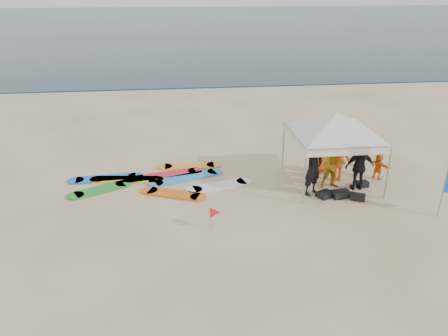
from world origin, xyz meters
name	(u,v)px	position (x,y,z in m)	size (l,w,h in m)	color
ground	(201,253)	(0.00, 0.00, 0.00)	(120.00, 120.00, 0.00)	beige
ocean	(174,24)	(0.00, 60.00, 0.04)	(160.00, 84.00, 0.08)	#0C2633
shoreline_foam	(181,88)	(0.00, 18.20, 0.00)	(160.00, 1.20, 0.01)	silver
person_black_a	(314,167)	(3.80, 2.93, 0.94)	(0.69, 0.45, 1.88)	black
person_yellow	(334,165)	(4.63, 3.31, 0.80)	(0.78, 0.61, 1.61)	#BB8E1A
person_orange_a	(338,159)	(4.98, 3.88, 0.78)	(1.01, 0.58, 1.56)	#F35515
person_black_b	(360,167)	(5.41, 3.08, 0.81)	(0.95, 0.40, 1.62)	black
person_orange_b	(322,150)	(4.63, 4.61, 0.84)	(0.82, 0.53, 1.68)	#CC5512
person_seated	(378,166)	(6.43, 3.80, 0.47)	(0.86, 0.27, 0.93)	orange
canopy_tent	(337,113)	(4.67, 3.65, 2.47)	(3.77, 3.77, 2.84)	#A5A5A8
marker_pennant	(215,212)	(0.49, 1.17, 0.49)	(0.28, 0.28, 0.64)	#A5A5A8
gear_pile	(344,193)	(4.79, 2.66, 0.10)	(1.99, 1.26, 0.22)	black
surfboard_spread	(159,180)	(-1.15, 4.47, 0.04)	(5.84, 3.09, 0.07)	gold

